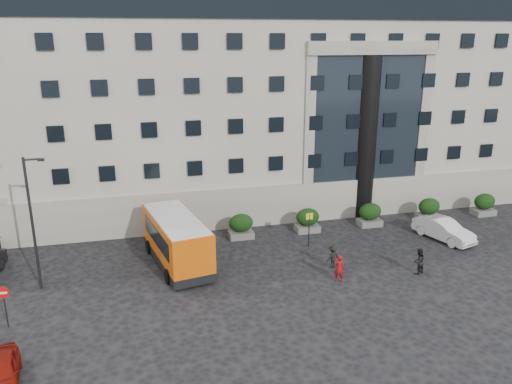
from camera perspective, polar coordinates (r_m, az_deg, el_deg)
The scene contains 19 objects.
ground at distance 30.17m, azimuth -0.77°, elevation -10.97°, with size 120.00×120.00×0.00m, color black.
civic_building at distance 49.64m, azimuth 0.16°, elevation 11.21°, with size 44.00×24.00×18.00m, color gray.
entrance_column at distance 41.15m, azimuth 12.38°, elevation 6.01°, with size 1.80×1.80×13.00m, color black.
hedge_a at distance 36.29m, azimuth -9.80°, elevation -4.56°, with size 1.80×1.26×1.84m.
hedge_b at distance 36.94m, azimuth -1.72°, elevation -3.89°, with size 1.80×1.26×1.84m.
hedge_c at distance 38.30m, azimuth 5.91°, elevation -3.20°, with size 1.80×1.26×1.84m.
hedge_d at distance 40.28m, azimuth 12.90°, elevation -2.51°, with size 1.80×1.26×1.84m.
hedge_e at distance 42.81m, azimuth 19.14°, elevation -1.86°, with size 1.80×1.26×1.84m.
hedge_f at distance 45.80m, azimuth 24.63°, elevation -1.27°, with size 1.80×1.26×1.84m.
street_lamp at distance 31.11m, azimuth -24.14°, elevation -2.87°, with size 1.16×0.18×8.00m.
bus_stop_sign at distance 35.27m, azimuth 6.10°, elevation -3.65°, with size 0.50×0.08×2.52m.
no_entry_sign at distance 28.74m, azimuth -26.89°, elevation -10.82°, with size 0.64×0.16×2.32m.
minibus at distance 32.93m, azimuth -9.07°, elevation -5.28°, with size 4.07×8.04×3.20m.
red_truck at distance 44.54m, azimuth -25.49°, elevation -1.43°, with size 2.53×4.76×2.47m.
parked_car_a at distance 25.05m, azimuth -27.17°, elevation -17.90°, with size 1.50×3.73×1.27m, color maroon.
white_taxi at distance 39.18m, azimuth 20.65°, elevation -4.04°, with size 1.64×4.69×1.55m, color silver.
pedestrian_a at distance 31.02m, azimuth 9.48°, elevation -8.59°, with size 0.63×0.42×1.74m, color maroon.
pedestrian_b at distance 33.17m, azimuth 18.08°, elevation -7.52°, with size 0.82×0.64×1.69m, color black.
pedestrian_c at distance 32.73m, azimuth 8.75°, elevation -7.31°, with size 0.99×0.57×1.53m, color black.
Camera 1 is at (-6.01, -25.87, 14.31)m, focal length 35.00 mm.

